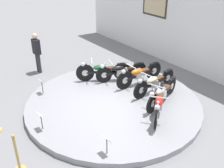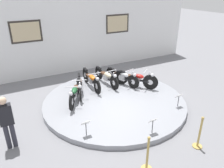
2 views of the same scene
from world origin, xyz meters
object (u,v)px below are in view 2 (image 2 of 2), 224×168
(motorcycle_green, at_px, (75,92))
(motorcycle_black, at_px, (80,85))
(motorcycle_cream, at_px, (107,77))
(stanchion_post_left_of_entry, at_px, (147,159))
(motorcycle_orange, at_px, (91,79))
(stanchion_post_right_of_entry, at_px, (199,137))
(info_placard_front_right, at_px, (179,98))
(info_placard_front_centre, at_px, (153,122))
(visitor_standing, at_px, (7,120))
(motorcycle_red, at_px, (136,78))
(info_placard_front_left, at_px, (86,125))
(motorcycle_silver, at_px, (123,76))

(motorcycle_green, bearing_deg, motorcycle_black, 54.41)
(motorcycle_cream, xyz_separation_m, stanchion_post_left_of_entry, (-1.28, -4.80, -0.21))
(motorcycle_orange, distance_m, stanchion_post_left_of_entry, 4.84)
(motorcycle_orange, relative_size, stanchion_post_right_of_entry, 1.97)
(info_placard_front_right, relative_size, stanchion_post_left_of_entry, 0.50)
(info_placard_front_right, bearing_deg, motorcycle_green, 146.13)
(motorcycle_orange, height_order, info_placard_front_centre, motorcycle_orange)
(visitor_standing, bearing_deg, motorcycle_red, 15.34)
(info_placard_front_left, bearing_deg, motorcycle_orange, 64.17)
(motorcycle_orange, relative_size, visitor_standing, 1.24)
(motorcycle_green, distance_m, info_placard_front_left, 2.20)
(motorcycle_black, xyz_separation_m, visitor_standing, (-2.82, -1.96, 0.37))
(stanchion_post_left_of_entry, bearing_deg, motorcycle_red, 59.78)
(stanchion_post_left_of_entry, bearing_deg, stanchion_post_right_of_entry, 0.00)
(motorcycle_orange, distance_m, visitor_standing, 4.17)
(info_placard_front_left, xyz_separation_m, visitor_standing, (-2.02, 0.73, 0.38))
(visitor_standing, bearing_deg, info_placard_front_right, -7.30)
(motorcycle_black, relative_size, info_placard_front_centre, 3.65)
(info_placard_front_left, relative_size, stanchion_post_right_of_entry, 0.50)
(motorcycle_black, relative_size, stanchion_post_left_of_entry, 1.82)
(motorcycle_black, distance_m, stanchion_post_left_of_entry, 4.50)
(info_placard_front_centre, relative_size, info_placard_front_right, 1.00)
(info_placard_front_centre, distance_m, info_placard_front_right, 2.00)
(info_placard_front_right, bearing_deg, motorcycle_orange, 126.10)
(stanchion_post_left_of_entry, bearing_deg, motorcycle_cream, 75.09)
(motorcycle_orange, relative_size, info_placard_front_left, 3.95)
(stanchion_post_right_of_entry, bearing_deg, motorcycle_silver, 88.61)
(motorcycle_red, bearing_deg, info_placard_front_right, -79.02)
(info_placard_front_left, distance_m, info_placard_front_right, 3.64)
(info_placard_front_left, bearing_deg, motorcycle_green, 78.90)
(stanchion_post_right_of_entry, bearing_deg, info_placard_front_centre, 132.98)
(motorcycle_silver, height_order, stanchion_post_right_of_entry, stanchion_post_right_of_entry)
(info_placard_front_left, xyz_separation_m, stanchion_post_right_of_entry, (2.73, -1.80, -0.20))
(motorcycle_green, distance_m, info_placard_front_right, 3.87)
(motorcycle_green, xyz_separation_m, motorcycle_red, (2.80, 0.00, 0.00))
(motorcycle_red, distance_m, stanchion_post_right_of_entry, 4.00)
(motorcycle_black, distance_m, stanchion_post_right_of_entry, 4.89)
(motorcycle_green, relative_size, motorcycle_silver, 0.93)
(motorcycle_green, xyz_separation_m, stanchion_post_right_of_entry, (2.30, -3.96, -0.22))
(motorcycle_silver, bearing_deg, visitor_standing, -157.98)
(motorcycle_cream, distance_m, motorcycle_red, 1.33)
(info_placard_front_left, relative_size, info_placard_front_centre, 1.00)
(motorcycle_cream, height_order, stanchion_post_left_of_entry, stanchion_post_left_of_entry)
(motorcycle_orange, xyz_separation_m, info_placard_front_centre, (0.37, -3.83, -0.03))
(info_placard_front_centre, distance_m, stanchion_post_right_of_entry, 1.35)
(motorcycle_orange, bearing_deg, motorcycle_cream, -0.22)
(motorcycle_orange, distance_m, stanchion_post_right_of_entry, 4.97)
(motorcycle_green, bearing_deg, info_placard_front_centre, -64.93)
(visitor_standing, bearing_deg, motorcycle_green, 30.42)
(motorcycle_cream, relative_size, motorcycle_red, 1.22)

